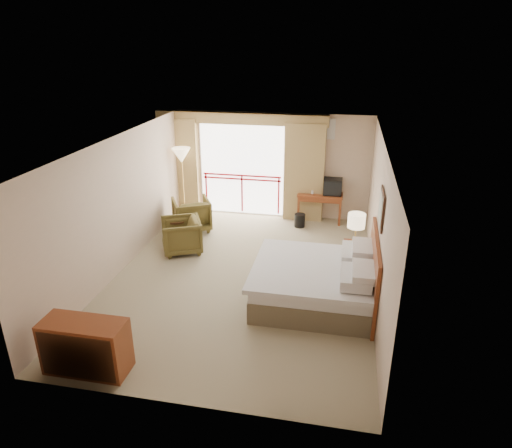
% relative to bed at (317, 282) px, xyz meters
% --- Properties ---
extents(floor, '(7.00, 7.00, 0.00)m').
position_rel_bed_xyz_m(floor, '(-1.50, 0.60, -0.38)').
color(floor, gray).
rests_on(floor, ground).
extents(ceiling, '(7.00, 7.00, 0.00)m').
position_rel_bed_xyz_m(ceiling, '(-1.50, 0.60, 2.32)').
color(ceiling, white).
rests_on(ceiling, wall_back).
extents(wall_back, '(5.00, 0.00, 5.00)m').
position_rel_bed_xyz_m(wall_back, '(-1.50, 4.10, 0.97)').
color(wall_back, '#C6AB93').
rests_on(wall_back, ground).
extents(wall_front, '(5.00, 0.00, 5.00)m').
position_rel_bed_xyz_m(wall_front, '(-1.50, -2.90, 0.97)').
color(wall_front, '#C6AB93').
rests_on(wall_front, ground).
extents(wall_left, '(0.00, 7.00, 7.00)m').
position_rel_bed_xyz_m(wall_left, '(-4.00, 0.60, 0.97)').
color(wall_left, '#C6AB93').
rests_on(wall_left, ground).
extents(wall_right, '(0.00, 7.00, 7.00)m').
position_rel_bed_xyz_m(wall_right, '(1.00, 0.60, 0.97)').
color(wall_right, '#C6AB93').
rests_on(wall_right, ground).
extents(balcony_door, '(2.40, 0.00, 2.40)m').
position_rel_bed_xyz_m(balcony_door, '(-2.30, 4.08, 0.82)').
color(balcony_door, white).
rests_on(balcony_door, wall_back).
extents(balcony_railing, '(2.09, 0.03, 1.02)m').
position_rel_bed_xyz_m(balcony_railing, '(-2.30, 4.06, 0.44)').
color(balcony_railing, '#AE0E19').
rests_on(balcony_railing, wall_back).
extents(curtain_left, '(1.00, 0.26, 2.50)m').
position_rel_bed_xyz_m(curtain_left, '(-3.95, 3.95, 0.87)').
color(curtain_left, olive).
rests_on(curtain_left, wall_back).
extents(curtain_right, '(1.00, 0.26, 2.50)m').
position_rel_bed_xyz_m(curtain_right, '(-0.65, 3.95, 0.87)').
color(curtain_right, olive).
rests_on(curtain_right, wall_back).
extents(valance, '(4.40, 0.22, 0.28)m').
position_rel_bed_xyz_m(valance, '(-2.30, 3.98, 2.17)').
color(valance, olive).
rests_on(valance, wall_back).
extents(hvac_vent, '(0.50, 0.04, 0.50)m').
position_rel_bed_xyz_m(hvac_vent, '(-0.20, 4.07, 1.97)').
color(hvac_vent, silver).
rests_on(hvac_vent, wall_back).
extents(bed, '(2.13, 2.06, 0.97)m').
position_rel_bed_xyz_m(bed, '(0.00, 0.00, 0.00)').
color(bed, brown).
rests_on(bed, floor).
extents(headboard, '(0.06, 2.10, 1.30)m').
position_rel_bed_xyz_m(headboard, '(0.96, 0.00, 0.27)').
color(headboard, maroon).
rests_on(headboard, wall_right).
extents(framed_art, '(0.04, 0.72, 0.60)m').
position_rel_bed_xyz_m(framed_art, '(0.97, 0.00, 1.47)').
color(framed_art, black).
rests_on(framed_art, wall_right).
extents(nightstand, '(0.43, 0.51, 0.60)m').
position_rel_bed_xyz_m(nightstand, '(0.65, 1.25, -0.07)').
color(nightstand, maroon).
rests_on(nightstand, floor).
extents(table_lamp, '(0.35, 0.35, 0.61)m').
position_rel_bed_xyz_m(table_lamp, '(0.65, 1.30, 0.70)').
color(table_lamp, tan).
rests_on(table_lamp, nightstand).
extents(phone, '(0.19, 0.15, 0.08)m').
position_rel_bed_xyz_m(phone, '(0.60, 1.10, 0.27)').
color(phone, black).
rests_on(phone, nightstand).
extents(desk, '(1.14, 0.55, 0.74)m').
position_rel_bed_xyz_m(desk, '(-0.21, 3.93, 0.20)').
color(desk, maroon).
rests_on(desk, floor).
extents(tv, '(0.46, 0.36, 0.42)m').
position_rel_bed_xyz_m(tv, '(0.09, 3.88, 0.57)').
color(tv, black).
rests_on(tv, desk).
extents(coffee_maker, '(0.13, 0.13, 0.27)m').
position_rel_bed_xyz_m(coffee_maker, '(-0.56, 3.88, 0.50)').
color(coffee_maker, black).
rests_on(coffee_maker, desk).
extents(cup, '(0.09, 0.09, 0.10)m').
position_rel_bed_xyz_m(cup, '(-0.41, 3.83, 0.41)').
color(cup, white).
rests_on(cup, desk).
extents(wastebasket, '(0.32, 0.32, 0.33)m').
position_rel_bed_xyz_m(wastebasket, '(-0.66, 3.39, -0.21)').
color(wastebasket, black).
rests_on(wastebasket, floor).
extents(armchair_far, '(1.16, 1.17, 0.80)m').
position_rel_bed_xyz_m(armchair_far, '(-3.26, 2.71, -0.38)').
color(armchair_far, '#483C19').
rests_on(armchair_far, floor).
extents(armchair_near, '(1.11, 1.10, 0.76)m').
position_rel_bed_xyz_m(armchair_near, '(-3.08, 1.47, -0.38)').
color(armchair_near, '#483C19').
rests_on(armchair_near, floor).
extents(side_table, '(0.52, 0.52, 0.57)m').
position_rel_bed_xyz_m(side_table, '(-3.36, 1.94, 0.01)').
color(side_table, black).
rests_on(side_table, floor).
extents(book, '(0.25, 0.28, 0.02)m').
position_rel_bed_xyz_m(book, '(-3.36, 1.94, 0.20)').
color(book, white).
rests_on(book, side_table).
extents(floor_lamp, '(0.47, 0.47, 1.85)m').
position_rel_bed_xyz_m(floor_lamp, '(-3.73, 3.49, 1.21)').
color(floor_lamp, tan).
rests_on(floor_lamp, floor).
extents(dresser, '(1.20, 0.51, 0.80)m').
position_rel_bed_xyz_m(dresser, '(-3.07, -2.51, 0.02)').
color(dresser, maroon).
rests_on(dresser, floor).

